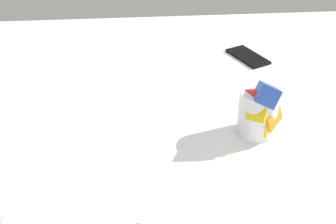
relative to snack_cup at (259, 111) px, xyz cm
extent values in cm
cube|color=white|center=(37.92, -5.16, -15.12)|extent=(180.00, 140.00, 18.00)
cylinder|color=silver|center=(0.17, -0.49, -0.62)|extent=(9.00, 9.00, 11.00)
cube|color=yellow|center=(-0.72, 0.79, -2.88)|extent=(6.61, 6.92, 4.30)
cube|color=orange|center=(-1.21, 0.83, -0.79)|extent=(8.27, 7.71, 5.95)
cube|color=yellow|center=(0.49, 1.53, 1.30)|extent=(6.99, 7.72, 6.17)
cube|color=red|center=(0.31, -0.19, 3.39)|extent=(6.34, 6.52, 5.57)
cube|color=blue|center=(-0.42, 1.90, 5.48)|extent=(6.12, 6.25, 6.89)
cube|color=black|center=(-7.23, -38.76, -5.72)|extent=(12.06, 15.56, 0.80)
camera|label=1|loc=(27.19, 79.50, 53.88)|focal=46.51mm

